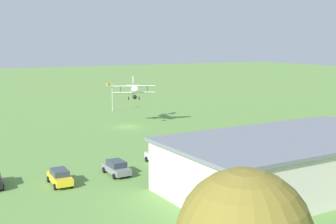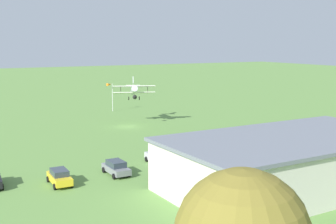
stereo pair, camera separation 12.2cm
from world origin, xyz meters
name	(u,v)px [view 2 (the right image)]	position (x,y,z in m)	size (l,w,h in m)	color
ground_plane	(128,127)	(0.00, 0.00, 0.00)	(400.00, 400.00, 0.00)	#608C42
hangar	(290,162)	(-1.15, 39.02, 2.70)	(26.88, 14.82, 5.39)	beige
biplane	(134,90)	(-2.21, -1.98, 6.19)	(7.75, 7.39, 4.16)	silver
car_red	(289,144)	(-12.84, 26.57, 0.79)	(2.18, 4.29, 1.49)	red
car_silver	(158,157)	(6.56, 24.37, 0.88)	(2.11, 4.39, 1.71)	#B7B7BC
car_grey	(116,167)	(12.90, 26.32, 0.84)	(2.13, 4.36, 1.62)	slate
car_yellow	(60,177)	(19.49, 26.83, 0.85)	(2.02, 4.27, 1.65)	gold
person_walking_on_apron	(263,137)	(-12.66, 21.33, 0.80)	(0.53, 0.53, 1.61)	navy
person_at_fence_line	(279,137)	(-14.75, 22.50, 0.77)	(0.54, 0.54, 1.56)	#3F3F47
windsock	(110,86)	(-3.89, -18.26, 5.41)	(1.47, 1.17, 6.16)	silver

